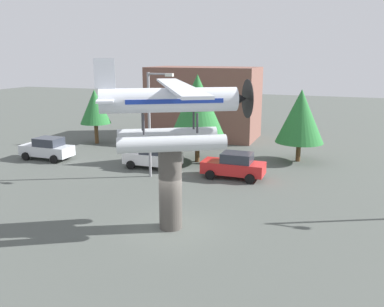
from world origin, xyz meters
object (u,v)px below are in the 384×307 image
object	(u,v)px
car_near_silver	(47,148)
tree_east	(197,108)
storefront_building	(204,103)
tree_center_back	(300,116)
display_pedestal	(170,188)
car_mid_white	(153,156)
tree_west	(95,107)
floatplane_monument	(172,111)
car_far_red	(234,165)
streetlight_primary	(152,117)

from	to	relation	value
car_near_silver	tree_east	size ratio (longest dim) A/B	0.62
storefront_building	tree_east	world-z (taller)	storefront_building
car_near_silver	tree_center_back	bearing A→B (deg)	-161.80
display_pedestal	car_mid_white	size ratio (longest dim) A/B	0.96
tree_west	tree_center_back	bearing A→B (deg)	-1.10
tree_west	floatplane_monument	bearing A→B (deg)	-47.36
tree_east	display_pedestal	bearing A→B (deg)	-76.47
floatplane_monument	tree_center_back	distance (m)	15.87
car_far_red	tree_west	distance (m)	16.50
display_pedestal	floatplane_monument	distance (m)	3.68
car_mid_white	car_far_red	bearing A→B (deg)	175.89
car_far_red	tree_center_back	world-z (taller)	tree_center_back
display_pedestal	floatplane_monument	xyz separation A→B (m)	(0.11, 0.06, 3.68)
streetlight_primary	tree_west	size ratio (longest dim) A/B	1.40
floatplane_monument	tree_west	size ratio (longest dim) A/B	1.90
car_near_silver	tree_center_back	xyz separation A→B (m)	(18.88, 6.21, 2.68)
car_near_silver	streetlight_primary	bearing A→B (deg)	171.27
display_pedestal	storefront_building	distance (m)	22.77
streetlight_primary	tree_west	world-z (taller)	streetlight_primary
storefront_building	tree_center_back	bearing A→B (deg)	-33.99
car_far_red	tree_center_back	size ratio (longest dim) A/B	0.75
car_near_silver	tree_east	bearing A→B (deg)	-163.80
streetlight_primary	storefront_building	world-z (taller)	streetlight_primary
floatplane_monument	tree_center_back	world-z (taller)	floatplane_monument
display_pedestal	tree_east	world-z (taller)	tree_east
floatplane_monument	tree_east	world-z (taller)	floatplane_monument
tree_center_back	storefront_building	bearing A→B (deg)	146.01
car_far_red	car_mid_white	bearing A→B (deg)	-4.11
floatplane_monument	tree_west	xyz separation A→B (m)	(-14.26, 15.49, -2.24)
car_near_silver	streetlight_primary	size ratio (longest dim) A/B	0.60
storefront_building	tree_east	size ratio (longest dim) A/B	1.58
storefront_building	tree_east	bearing A→B (deg)	-74.30
car_mid_white	car_far_red	distance (m)	6.23
storefront_building	car_far_red	bearing A→B (deg)	-63.31
car_mid_white	tree_east	size ratio (longest dim) A/B	0.62
car_near_silver	tree_east	distance (m)	12.44
storefront_building	tree_center_back	xyz separation A→B (m)	(10.10, -6.81, 0.08)
tree_center_back	tree_east	bearing A→B (deg)	-158.77
car_near_silver	streetlight_primary	xyz separation A→B (m)	(10.03, -1.54, 3.26)
car_mid_white	streetlight_primary	bearing A→B (deg)	114.82
floatplane_monument	car_near_silver	xyz separation A→B (m)	(-14.58, 8.92, -4.81)
display_pedestal	streetlight_primary	size ratio (longest dim) A/B	0.57
floatplane_monument	streetlight_primary	size ratio (longest dim) A/B	1.36
car_far_red	tree_east	xyz separation A→B (m)	(-3.78, 3.25, 3.35)
streetlight_primary	tree_west	bearing A→B (deg)	140.12
tree_east	streetlight_primary	bearing A→B (deg)	-106.83
floatplane_monument	tree_west	distance (m)	21.17
car_far_red	tree_center_back	bearing A→B (deg)	-120.46
storefront_building	tree_west	bearing A→B (deg)	-142.67
car_far_red	streetlight_primary	bearing A→B (deg)	17.21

